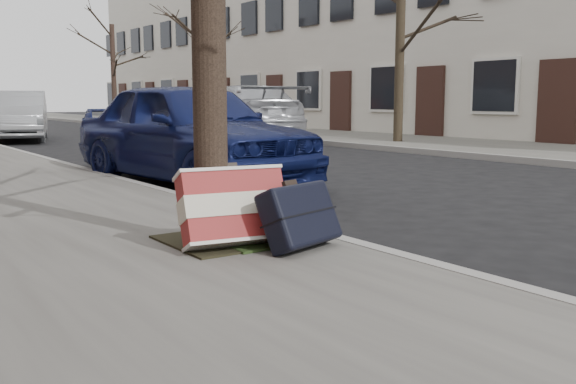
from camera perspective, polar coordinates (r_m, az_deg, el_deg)
ground at (r=5.27m, az=20.88°, el=-4.92°), size 120.00×120.00×0.00m
far_sidewalk at (r=21.57m, az=-1.05°, el=5.31°), size 4.00×70.00×0.12m
house_far at (r=25.78m, az=7.80°, el=13.58°), size 6.70×40.00×7.20m
dirt_patch at (r=4.75m, az=-5.52°, el=-4.22°), size 0.85×0.85×0.02m
suitcase_red at (r=4.47m, az=-4.89°, el=-1.41°), size 0.79×0.52×0.56m
suitcase_navy at (r=4.42m, az=1.04°, el=-2.09°), size 0.68×0.51×0.47m
car_near_front at (r=8.88m, az=-8.69°, el=5.33°), size 2.12×4.36×1.43m
car_near_mid at (r=19.69m, az=-22.92°, el=6.26°), size 2.59×4.50×1.40m
car_far_front at (r=17.92m, az=-4.04°, el=6.96°), size 3.28×5.62×1.53m
car_far_back at (r=23.60m, az=-12.26°, el=6.94°), size 2.15×4.30×1.41m
tree_far_a at (r=16.34m, az=9.93°, el=12.88°), size 0.23×0.23×4.79m
tree_far_b at (r=25.21m, az=-8.17°, el=10.82°), size 0.23×0.23×4.44m
tree_far_c at (r=33.36m, az=-15.25°, el=10.18°), size 0.24×0.24×4.69m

